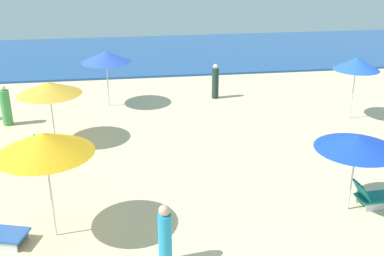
{
  "coord_description": "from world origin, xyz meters",
  "views": [
    {
      "loc": [
        -3.04,
        -5.92,
        6.84
      ],
      "look_at": [
        -0.84,
        8.71,
        0.86
      ],
      "focal_mm": 42.76,
      "sensor_mm": 36.0,
      "label": 1
    }
  ],
  "objects_px": {
    "umbrella_2": "(49,88)",
    "lounge_chair_4_0": "(377,197)",
    "umbrella_0": "(357,64)",
    "umbrella_4": "(357,143)",
    "beachgoer_6": "(215,82)",
    "beachgoer_0": "(6,107)",
    "lounge_chair_2_0": "(55,145)",
    "umbrella_7": "(106,57)",
    "umbrella_5": "(44,143)",
    "beachgoer_1": "(165,236)"
  },
  "relations": [
    {
      "from": "umbrella_2",
      "to": "umbrella_4",
      "type": "relative_size",
      "value": 1.05
    },
    {
      "from": "lounge_chair_2_0",
      "to": "lounge_chair_4_0",
      "type": "xyz_separation_m",
      "value": [
        9.34,
        -4.97,
        -0.0
      ]
    },
    {
      "from": "umbrella_7",
      "to": "umbrella_2",
      "type": "bearing_deg",
      "value": -116.24
    },
    {
      "from": "umbrella_2",
      "to": "beachgoer_0",
      "type": "distance_m",
      "value": 3.28
    },
    {
      "from": "lounge_chair_2_0",
      "to": "umbrella_7",
      "type": "distance_m",
      "value": 5.46
    },
    {
      "from": "lounge_chair_2_0",
      "to": "umbrella_0",
      "type": "bearing_deg",
      "value": -99.43
    },
    {
      "from": "lounge_chair_4_0",
      "to": "beachgoer_0",
      "type": "relative_size",
      "value": 0.9
    },
    {
      "from": "umbrella_7",
      "to": "beachgoer_1",
      "type": "distance_m",
      "value": 11.54
    },
    {
      "from": "lounge_chair_2_0",
      "to": "umbrella_5",
      "type": "relative_size",
      "value": 0.54
    },
    {
      "from": "umbrella_4",
      "to": "umbrella_7",
      "type": "xyz_separation_m",
      "value": [
        -6.7,
        9.79,
        0.25
      ]
    },
    {
      "from": "umbrella_0",
      "to": "beachgoer_0",
      "type": "height_order",
      "value": "umbrella_0"
    },
    {
      "from": "lounge_chair_4_0",
      "to": "beachgoer_1",
      "type": "distance_m",
      "value": 6.31
    },
    {
      "from": "umbrella_2",
      "to": "umbrella_5",
      "type": "bearing_deg",
      "value": -82.85
    },
    {
      "from": "umbrella_5",
      "to": "lounge_chair_4_0",
      "type": "bearing_deg",
      "value": 0.78
    },
    {
      "from": "umbrella_0",
      "to": "umbrella_4",
      "type": "height_order",
      "value": "umbrella_0"
    },
    {
      "from": "umbrella_2",
      "to": "beachgoer_0",
      "type": "xyz_separation_m",
      "value": [
        -2.12,
        2.12,
        -1.34
      ]
    },
    {
      "from": "umbrella_0",
      "to": "lounge_chair_4_0",
      "type": "distance_m",
      "value": 7.35
    },
    {
      "from": "umbrella_7",
      "to": "umbrella_5",
      "type": "bearing_deg",
      "value": -96.65
    },
    {
      "from": "lounge_chair_2_0",
      "to": "beachgoer_6",
      "type": "xyz_separation_m",
      "value": [
        6.74,
        5.18,
        0.5
      ]
    },
    {
      "from": "umbrella_4",
      "to": "beachgoer_6",
      "type": "relative_size",
      "value": 1.33
    },
    {
      "from": "umbrella_4",
      "to": "umbrella_5",
      "type": "height_order",
      "value": "umbrella_5"
    },
    {
      "from": "umbrella_5",
      "to": "lounge_chair_2_0",
      "type": "bearing_deg",
      "value": 96.97
    },
    {
      "from": "lounge_chair_4_0",
      "to": "beachgoer_6",
      "type": "bearing_deg",
      "value": 11.26
    },
    {
      "from": "beachgoer_0",
      "to": "beachgoer_6",
      "type": "distance_m",
      "value": 9.24
    },
    {
      "from": "umbrella_7",
      "to": "beachgoer_6",
      "type": "bearing_deg",
      "value": 4.75
    },
    {
      "from": "beachgoer_0",
      "to": "umbrella_2",
      "type": "bearing_deg",
      "value": -73.93
    },
    {
      "from": "umbrella_0",
      "to": "beachgoer_6",
      "type": "distance_m",
      "value": 6.38
    },
    {
      "from": "umbrella_2",
      "to": "beachgoer_6",
      "type": "relative_size",
      "value": 1.4
    },
    {
      "from": "umbrella_2",
      "to": "beachgoer_0",
      "type": "bearing_deg",
      "value": 135.01
    },
    {
      "from": "lounge_chair_4_0",
      "to": "umbrella_7",
      "type": "relative_size",
      "value": 0.59
    },
    {
      "from": "umbrella_5",
      "to": "beachgoer_1",
      "type": "height_order",
      "value": "umbrella_5"
    },
    {
      "from": "umbrella_5",
      "to": "beachgoer_0",
      "type": "xyz_separation_m",
      "value": [
        -2.87,
        8.11,
        -1.79
      ]
    },
    {
      "from": "lounge_chair_2_0",
      "to": "beachgoer_0",
      "type": "height_order",
      "value": "beachgoer_0"
    },
    {
      "from": "umbrella_5",
      "to": "beachgoer_1",
      "type": "distance_m",
      "value": 3.52
    },
    {
      "from": "lounge_chair_4_0",
      "to": "beachgoer_6",
      "type": "xyz_separation_m",
      "value": [
        -2.6,
        10.15,
        0.5
      ]
    },
    {
      "from": "lounge_chair_4_0",
      "to": "umbrella_7",
      "type": "height_order",
      "value": "umbrella_7"
    },
    {
      "from": "umbrella_5",
      "to": "umbrella_7",
      "type": "xyz_separation_m",
      "value": [
        1.15,
        9.85,
        -0.27
      ]
    },
    {
      "from": "beachgoer_0",
      "to": "beachgoer_1",
      "type": "relative_size",
      "value": 1.07
    },
    {
      "from": "umbrella_0",
      "to": "umbrella_4",
      "type": "distance_m",
      "value": 7.46
    },
    {
      "from": "beachgoer_6",
      "to": "umbrella_4",
      "type": "bearing_deg",
      "value": 108.48
    },
    {
      "from": "umbrella_2",
      "to": "lounge_chair_4_0",
      "type": "height_order",
      "value": "umbrella_2"
    },
    {
      "from": "umbrella_2",
      "to": "beachgoer_1",
      "type": "height_order",
      "value": "umbrella_2"
    },
    {
      "from": "umbrella_0",
      "to": "umbrella_5",
      "type": "height_order",
      "value": "umbrella_5"
    },
    {
      "from": "lounge_chair_2_0",
      "to": "lounge_chair_4_0",
      "type": "distance_m",
      "value": 10.58
    },
    {
      "from": "umbrella_2",
      "to": "lounge_chair_2_0",
      "type": "distance_m",
      "value": 2.03
    },
    {
      "from": "umbrella_2",
      "to": "umbrella_4",
      "type": "height_order",
      "value": "umbrella_2"
    },
    {
      "from": "lounge_chair_4_0",
      "to": "umbrella_5",
      "type": "distance_m",
      "value": 9.01
    },
    {
      "from": "lounge_chair_4_0",
      "to": "umbrella_5",
      "type": "height_order",
      "value": "umbrella_5"
    },
    {
      "from": "beachgoer_0",
      "to": "lounge_chair_4_0",
      "type": "bearing_deg",
      "value": -63.55
    },
    {
      "from": "umbrella_2",
      "to": "lounge_chair_4_0",
      "type": "xyz_separation_m",
      "value": [
        9.47,
        -5.88,
        -1.81
      ]
    }
  ]
}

